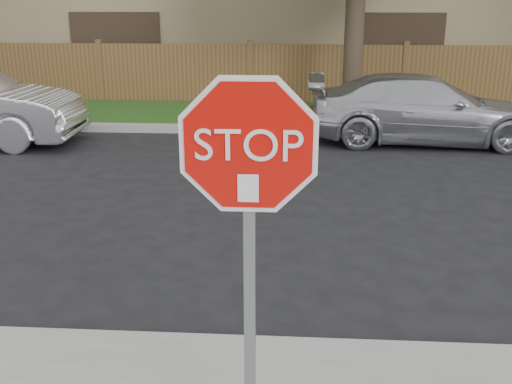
{
  "coord_description": "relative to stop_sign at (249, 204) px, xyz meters",
  "views": [
    {
      "loc": [
        1.19,
        -4.46,
        2.9
      ],
      "look_at": [
        0.96,
        -0.9,
        1.7
      ],
      "focal_mm": 42.0,
      "sensor_mm": 36.0,
      "label": 1
    }
  ],
  "objects": [
    {
      "name": "stop_sign",
      "position": [
        0.0,
        0.0,
        0.0
      ],
      "size": [
        1.01,
        0.13,
        2.55
      ],
      "color": "gray",
      "rests_on": "sidewalk_near"
    },
    {
      "name": "far_curb",
      "position": [
        -0.96,
        9.63,
        -1.75
      ],
      "size": [
        70.0,
        0.3,
        0.15
      ],
      "primitive_type": "cube",
      "color": "gray",
      "rests_on": "ground"
    },
    {
      "name": "sedan_right",
      "position": [
        2.8,
        9.05,
        -1.16
      ],
      "size": [
        4.69,
        2.04,
        1.34
      ],
      "primitive_type": "imported",
      "rotation": [
        0.0,
        0.0,
        1.54
      ],
      "color": "silver",
      "rests_on": "ground"
    },
    {
      "name": "grass_strip",
      "position": [
        -0.96,
        11.28,
        -1.77
      ],
      "size": [
        70.0,
        3.0,
        0.12
      ],
      "primitive_type": "cube",
      "color": "#1E4714",
      "rests_on": "ground"
    },
    {
      "name": "ground",
      "position": [
        -0.96,
        1.48,
        -1.83
      ],
      "size": [
        90.0,
        90.0,
        0.0
      ],
      "primitive_type": "plane",
      "color": "black",
      "rests_on": "ground"
    },
    {
      "name": "fence",
      "position": [
        -0.96,
        12.88,
        -1.03
      ],
      "size": [
        70.0,
        0.12,
        1.6
      ],
      "primitive_type": "cube",
      "color": "brown",
      "rests_on": "ground"
    }
  ]
}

